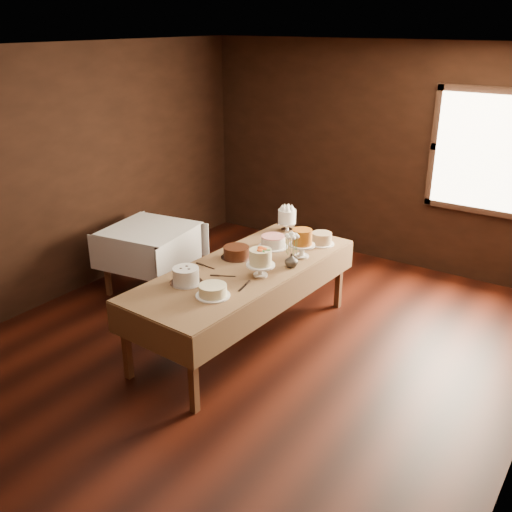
{
  "coord_description": "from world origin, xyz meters",
  "views": [
    {
      "loc": [
        2.83,
        -3.95,
        3.03
      ],
      "look_at": [
        0.0,
        0.2,
        0.95
      ],
      "focal_mm": 40.46,
      "sensor_mm": 36.0,
      "label": 1
    }
  ],
  "objects_px": {
    "cake_caramel": "(302,245)",
    "cake_flowers": "(261,264)",
    "display_table": "(244,273)",
    "cake_meringue": "(287,221)",
    "cake_server_e": "(209,267)",
    "cake_server_b": "(242,288)",
    "cake_chocolate": "(236,253)",
    "cake_lattice": "(273,242)",
    "cake_server_c": "(258,254)",
    "flower_vase": "(291,260)",
    "cake_swirl": "(186,276)",
    "cake_cream": "(213,291)",
    "cake_speckled": "(322,239)",
    "cake_server_a": "(228,276)",
    "side_table": "(150,235)"
  },
  "relations": [
    {
      "from": "cake_lattice",
      "to": "cake_server_e",
      "type": "distance_m",
      "value": 0.84
    },
    {
      "from": "cake_chocolate",
      "to": "cake_server_e",
      "type": "xyz_separation_m",
      "value": [
        -0.08,
        -0.34,
        -0.05
      ]
    },
    {
      "from": "cake_server_a",
      "to": "cake_server_b",
      "type": "distance_m",
      "value": 0.3
    },
    {
      "from": "cake_lattice",
      "to": "cake_swirl",
      "type": "height_order",
      "value": "cake_swirl"
    },
    {
      "from": "cake_swirl",
      "to": "cake_server_b",
      "type": "height_order",
      "value": "cake_swirl"
    },
    {
      "from": "cake_server_e",
      "to": "cake_server_b",
      "type": "bearing_deg",
      "value": -15.77
    },
    {
      "from": "cake_swirl",
      "to": "cake_server_a",
      "type": "relative_size",
      "value": 1.41
    },
    {
      "from": "cake_speckled",
      "to": "cake_cream",
      "type": "relative_size",
      "value": 0.9
    },
    {
      "from": "cake_chocolate",
      "to": "cake_caramel",
      "type": "bearing_deg",
      "value": 37.45
    },
    {
      "from": "cake_cream",
      "to": "cake_server_b",
      "type": "distance_m",
      "value": 0.3
    },
    {
      "from": "cake_chocolate",
      "to": "display_table",
      "type": "bearing_deg",
      "value": -35.95
    },
    {
      "from": "cake_speckled",
      "to": "cake_cream",
      "type": "xyz_separation_m",
      "value": [
        -0.19,
        -1.64,
        -0.01
      ]
    },
    {
      "from": "cake_swirl",
      "to": "cake_cream",
      "type": "xyz_separation_m",
      "value": [
        0.36,
        -0.07,
        -0.02
      ]
    },
    {
      "from": "cake_caramel",
      "to": "cake_flowers",
      "type": "relative_size",
      "value": 1.1
    },
    {
      "from": "cake_meringue",
      "to": "cake_server_e",
      "type": "height_order",
      "value": "cake_meringue"
    },
    {
      "from": "cake_caramel",
      "to": "cake_chocolate",
      "type": "relative_size",
      "value": 0.83
    },
    {
      "from": "cake_chocolate",
      "to": "cake_server_c",
      "type": "height_order",
      "value": "cake_chocolate"
    },
    {
      "from": "cake_lattice",
      "to": "cake_flowers",
      "type": "height_order",
      "value": "cake_flowers"
    },
    {
      "from": "side_table",
      "to": "cake_server_a",
      "type": "relative_size",
      "value": 4.34
    },
    {
      "from": "cake_caramel",
      "to": "cake_flowers",
      "type": "distance_m",
      "value": 0.63
    },
    {
      "from": "cake_server_c",
      "to": "cake_server_e",
      "type": "xyz_separation_m",
      "value": [
        -0.2,
        -0.56,
        0.0
      ]
    },
    {
      "from": "cake_lattice",
      "to": "cake_flowers",
      "type": "distance_m",
      "value": 0.74
    },
    {
      "from": "cake_chocolate",
      "to": "cake_server_b",
      "type": "bearing_deg",
      "value": -49.81
    },
    {
      "from": "cake_server_a",
      "to": "cake_speckled",
      "type": "bearing_deg",
      "value": 46.87
    },
    {
      "from": "cake_server_a",
      "to": "cake_server_e",
      "type": "bearing_deg",
      "value": 138.33
    },
    {
      "from": "cake_lattice",
      "to": "cake_server_e",
      "type": "height_order",
      "value": "cake_lattice"
    },
    {
      "from": "cake_caramel",
      "to": "flower_vase",
      "type": "bearing_deg",
      "value": -80.57
    },
    {
      "from": "cake_swirl",
      "to": "cake_server_c",
      "type": "distance_m",
      "value": 0.97
    },
    {
      "from": "cake_meringue",
      "to": "cake_server_b",
      "type": "relative_size",
      "value": 1.07
    },
    {
      "from": "display_table",
      "to": "side_table",
      "type": "relative_size",
      "value": 2.49
    },
    {
      "from": "cake_chocolate",
      "to": "cake_lattice",
      "type": "bearing_deg",
      "value": 72.72
    },
    {
      "from": "cake_chocolate",
      "to": "cake_server_e",
      "type": "height_order",
      "value": "cake_chocolate"
    },
    {
      "from": "cake_speckled",
      "to": "cake_server_a",
      "type": "height_order",
      "value": "cake_speckled"
    },
    {
      "from": "cake_server_e",
      "to": "cake_chocolate",
      "type": "bearing_deg",
      "value": 81.25
    },
    {
      "from": "cake_lattice",
      "to": "cake_caramel",
      "type": "bearing_deg",
      "value": -8.68
    },
    {
      "from": "cake_caramel",
      "to": "cake_lattice",
      "type": "bearing_deg",
      "value": 171.32
    },
    {
      "from": "cake_chocolate",
      "to": "cake_server_b",
      "type": "height_order",
      "value": "cake_chocolate"
    },
    {
      "from": "cake_server_e",
      "to": "cake_flowers",
      "type": "bearing_deg",
      "value": 17.85
    },
    {
      "from": "flower_vase",
      "to": "cake_meringue",
      "type": "bearing_deg",
      "value": 123.91
    },
    {
      "from": "cake_flowers",
      "to": "flower_vase",
      "type": "height_order",
      "value": "cake_flowers"
    },
    {
      "from": "cake_meringue",
      "to": "cake_lattice",
      "type": "distance_m",
      "value": 0.55
    },
    {
      "from": "side_table",
      "to": "cake_caramel",
      "type": "height_order",
      "value": "cake_caramel"
    },
    {
      "from": "display_table",
      "to": "flower_vase",
      "type": "relative_size",
      "value": 18.85
    },
    {
      "from": "cake_caramel",
      "to": "cake_server_e",
      "type": "xyz_separation_m",
      "value": [
        -0.61,
        -0.74,
        -0.13
      ]
    },
    {
      "from": "cake_server_c",
      "to": "cake_server_e",
      "type": "relative_size",
      "value": 1.0
    },
    {
      "from": "cake_meringue",
      "to": "cake_speckled",
      "type": "distance_m",
      "value": 0.56
    },
    {
      "from": "display_table",
      "to": "cake_meringue",
      "type": "distance_m",
      "value": 1.16
    },
    {
      "from": "cake_caramel",
      "to": "cake_server_c",
      "type": "xyz_separation_m",
      "value": [
        -0.41,
        -0.19,
        -0.13
      ]
    },
    {
      "from": "cake_server_c",
      "to": "flower_vase",
      "type": "height_order",
      "value": "flower_vase"
    },
    {
      "from": "cake_speckled",
      "to": "cake_cream",
      "type": "height_order",
      "value": "cake_speckled"
    }
  ]
}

